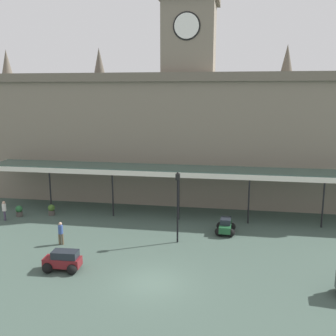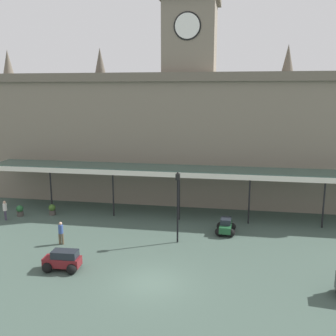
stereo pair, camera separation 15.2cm
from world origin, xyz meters
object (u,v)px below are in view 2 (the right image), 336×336
(car_maroon_estate, at_px, (63,261))
(victorian_lamppost, at_px, (178,199))
(planter_forecourt_centre, at_px, (52,209))
(pedestrian_near_entrance, at_px, (5,210))
(planter_near_kerb, at_px, (20,211))
(car_green_sedan, at_px, (226,227))
(pedestrian_beside_cars, at_px, (61,232))

(car_maroon_estate, xyz_separation_m, victorian_lamppost, (6.29, 5.56, 2.67))
(car_maroon_estate, distance_m, victorian_lamppost, 8.81)
(car_maroon_estate, bearing_deg, planter_forecourt_centre, 119.63)
(car_maroon_estate, height_order, pedestrian_near_entrance, pedestrian_near_entrance)
(victorian_lamppost, relative_size, planter_forecourt_centre, 5.46)
(planter_near_kerb, bearing_deg, car_green_sedan, -3.62)
(pedestrian_near_entrance, xyz_separation_m, planter_near_kerb, (0.66, 1.14, -0.42))
(planter_forecourt_centre, bearing_deg, victorian_lamppost, -19.95)
(car_maroon_estate, height_order, planter_near_kerb, car_maroon_estate)
(car_green_sedan, relative_size, pedestrian_near_entrance, 1.25)
(car_green_sedan, bearing_deg, pedestrian_near_entrance, -179.97)
(car_green_sedan, xyz_separation_m, victorian_lamppost, (-3.41, -2.41, 2.73))
(car_green_sedan, bearing_deg, car_maroon_estate, -140.59)
(car_maroon_estate, xyz_separation_m, planter_forecourt_centre, (-5.62, 9.88, -0.07))
(victorian_lamppost, bearing_deg, car_maroon_estate, -138.55)
(pedestrian_beside_cars, height_order, planter_near_kerb, pedestrian_beside_cars)
(victorian_lamppost, height_order, planter_near_kerb, victorian_lamppost)
(planter_forecourt_centre, bearing_deg, pedestrian_near_entrance, -149.88)
(pedestrian_near_entrance, relative_size, planter_near_kerb, 1.74)
(car_green_sedan, height_order, pedestrian_near_entrance, pedestrian_near_entrance)
(pedestrian_beside_cars, height_order, planter_forecourt_centre, pedestrian_beside_cars)
(car_green_sedan, distance_m, pedestrian_near_entrance, 18.64)
(pedestrian_near_entrance, relative_size, pedestrian_beside_cars, 1.00)
(pedestrian_near_entrance, xyz_separation_m, pedestrian_beside_cars, (7.05, -4.18, 0.00))
(planter_forecourt_centre, bearing_deg, car_green_sedan, -7.12)
(car_maroon_estate, distance_m, planter_forecourt_centre, 11.37)
(pedestrian_beside_cars, relative_size, planter_near_kerb, 1.74)
(car_green_sedan, bearing_deg, planter_forecourt_centre, 172.88)
(car_green_sedan, distance_m, planter_near_kerb, 18.01)
(car_maroon_estate, relative_size, victorian_lamppost, 0.44)
(pedestrian_near_entrance, xyz_separation_m, planter_forecourt_centre, (3.31, 1.92, -0.42))
(victorian_lamppost, distance_m, planter_forecourt_centre, 12.97)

